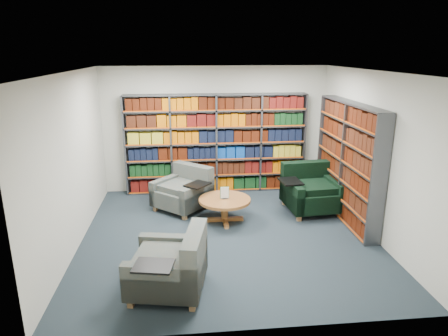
{
  "coord_description": "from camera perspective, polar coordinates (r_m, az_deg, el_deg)",
  "views": [
    {
      "loc": [
        -0.71,
        -6.36,
        3.12
      ],
      "look_at": [
        0.0,
        0.6,
        1.05
      ],
      "focal_mm": 32.0,
      "sensor_mm": 36.0,
      "label": 1
    }
  ],
  "objects": [
    {
      "name": "chair_teal_front",
      "position": [
        5.49,
        -7.13,
        -13.96
      ],
      "size": [
        1.12,
        1.22,
        0.87
      ],
      "color": "#0D293B",
      "rests_on": "ground"
    },
    {
      "name": "bookshelf_right",
      "position": [
        7.86,
        17.23,
        0.83
      ],
      "size": [
        0.28,
        2.5,
        2.2
      ],
      "color": "#47494F",
      "rests_on": "ground"
    },
    {
      "name": "chair_teal_left",
      "position": [
        8.2,
        -5.56,
        -3.38
      ],
      "size": [
        1.32,
        1.32,
        0.86
      ],
      "color": "#0D293B",
      "rests_on": "ground"
    },
    {
      "name": "room_shell",
      "position": [
        6.63,
        0.53,
        1.44
      ],
      "size": [
        5.02,
        5.02,
        2.82
      ],
      "color": "#17242B",
      "rests_on": "ground"
    },
    {
      "name": "chair_green_right",
      "position": [
        8.26,
        12.16,
        -3.34
      ],
      "size": [
        1.24,
        1.1,
        0.93
      ],
      "color": "black",
      "rests_on": "ground"
    },
    {
      "name": "bookshelf_back",
      "position": [
        8.96,
        -1.13,
        3.44
      ],
      "size": [
        4.0,
        0.28,
        2.2
      ],
      "color": "#47494F",
      "rests_on": "ground"
    },
    {
      "name": "coffee_table",
      "position": [
        7.5,
        0.1,
        -5.07
      ],
      "size": [
        0.97,
        0.97,
        0.68
      ],
      "color": "#985733",
      "rests_on": "ground"
    }
  ]
}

